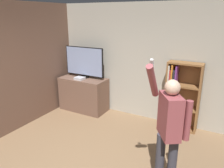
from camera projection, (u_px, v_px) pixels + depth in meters
The scene contains 7 objects.
wall_back at pixel (143, 63), 5.10m from camera, with size 6.31×0.06×2.70m.
wall_side_brick at pixel (28, 65), 4.88m from camera, with size 0.06×4.45×2.70m.
tv_ledge at pixel (84, 94), 5.73m from camera, with size 1.21×0.59×0.87m.
television at pixel (84, 62), 5.54m from camera, with size 1.09×0.22×0.79m.
game_console at pixel (80, 78), 5.48m from camera, with size 0.23×0.21×0.06m.
bookshelf at pixel (179, 97), 4.72m from camera, with size 0.71×0.28×1.50m.
person at pixel (169, 125), 2.99m from camera, with size 0.56×0.54×1.91m.
Camera 1 is at (1.75, -1.87, 2.43)m, focal length 35.00 mm.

